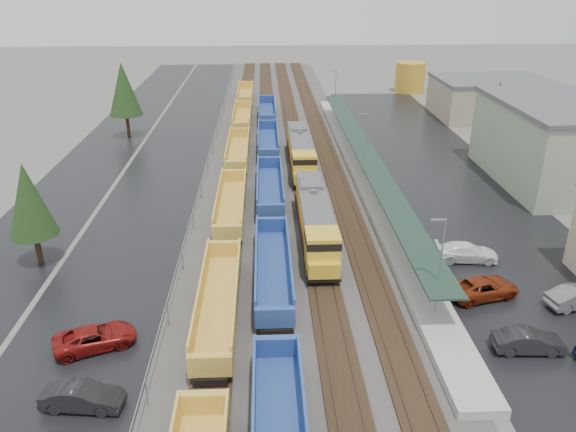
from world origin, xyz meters
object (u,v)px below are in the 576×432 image
locomotive_trail (301,152)px  parked_car_west_b (82,397)px  well_string_blue (271,222)px  well_string_yellow (231,204)px  parked_car_east_b (483,288)px  parked_car_east_c (466,252)px  locomotive_lead (315,221)px  storage_tank (410,77)px  parked_car_west_c (95,338)px  parked_car_east_a (529,341)px

locomotive_trail → parked_car_west_b: bearing=-110.0°
locomotive_trail → well_string_blue: 19.34m
well_string_yellow → parked_car_east_b: bearing=-39.5°
well_string_blue → parked_car_east_c: size_ratio=19.80×
well_string_yellow → parked_car_west_b: size_ratio=26.95×
locomotive_lead → parked_car_west_b: 25.76m
locomotive_trail → parked_car_west_b: size_ratio=3.88×
storage_tank → parked_car_east_c: size_ratio=1.10×
locomotive_lead → well_string_yellow: bearing=140.4°
well_string_blue → parked_car_west_c: size_ratio=19.91×
storage_tank → parked_car_west_b: storage_tank is taller
locomotive_trail → parked_car_east_a: locomotive_trail is taller
locomotive_lead → well_string_yellow: locomotive_lead is taller
well_string_yellow → storage_tank: storage_tank is taller
well_string_yellow → well_string_blue: (4.00, -4.52, 0.02)m
locomotive_lead → parked_car_west_c: (-16.01, -15.05, -1.47)m
well_string_yellow → well_string_blue: size_ratio=1.18×
locomotive_lead → parked_car_west_b: size_ratio=3.88×
storage_tank → parked_car_east_b: (-13.35, -78.66, -2.21)m
locomotive_trail → parked_car_west_c: 39.47m
well_string_blue → parked_car_west_c: well_string_blue is taller
parked_car_west_b → parked_car_east_b: 29.38m
well_string_blue → parked_car_east_c: well_string_blue is taller
parked_car_west_b → parked_car_east_a: size_ratio=1.01×
parked_car_east_b → locomotive_trail: bearing=7.1°
locomotive_lead → well_string_yellow: size_ratio=0.14×
locomotive_lead → parked_car_east_c: bearing=-17.5°
parked_car_east_a → parked_car_east_c: (0.15, 12.69, 0.02)m
locomotive_lead → parked_car_east_c: (12.79, -4.03, -1.43)m
well_string_blue → parked_car_west_b: size_ratio=22.84×
locomotive_trail → parked_car_east_c: size_ratio=3.36×
well_string_blue → parked_car_east_b: size_ratio=19.28×
locomotive_lead → parked_car_east_b: size_ratio=3.27×
well_string_yellow → parked_car_east_a: well_string_yellow is taller
parked_car_east_a → parked_car_east_b: 6.81m
locomotive_trail → locomotive_lead: bearing=-90.0°
parked_car_east_b → locomotive_lead: bearing=36.4°
locomotive_lead → storage_tank: storage_tank is taller
storage_tank → parked_car_west_c: size_ratio=1.11×
locomotive_trail → storage_tank: bearing=61.9°
parked_car_west_b → parked_car_west_c: parked_car_west_b is taller
well_string_blue → parked_car_east_a: size_ratio=22.96×
parked_car_west_c → parked_car_east_b: size_ratio=0.97×
parked_car_east_a → well_string_yellow: bearing=44.4°
parked_car_east_c → parked_car_west_c: bearing=116.2°
well_string_blue → storage_tank: (29.47, 66.62, 1.75)m
well_string_blue → parked_car_east_a: well_string_blue is taller
well_string_yellow → storage_tank: size_ratio=21.15×
parked_car_west_c → parked_car_east_b: 28.59m
parked_car_west_c → parked_car_east_c: parked_car_east_c is taller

